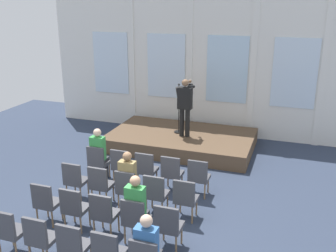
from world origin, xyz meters
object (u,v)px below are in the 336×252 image
(chair_r2_c0, at_px, (46,201))
(chair_r3_c1, at_px, (40,236))
(chair_r0_c1, at_px, (122,164))
(audience_r3_c4, at_px, (148,247))
(audience_r0_c0, at_px, (99,151))
(audience_r2_c3, at_px, (137,205))
(chair_r1_c0, at_px, (75,179))
(chair_r1_c4, at_px, (185,197))
(chair_r1_c1, at_px, (100,183))
(chair_r3_c2, at_px, (73,244))
(mic_stand, at_px, (179,122))
(speaker, at_px, (185,104))
(chair_r3_c3, at_px, (108,252))
(audience_r1_c2, at_px, (129,177))
(chair_r0_c3, at_px, (172,171))
(chair_r1_c3, at_px, (156,192))
(chair_r2_c3, at_px, (135,218))
(chair_r1_c2, at_px, (127,187))
(chair_r3_c0, at_px, (9,229))
(chair_r2_c4, at_px, (168,224))
(chair_r2_c1, at_px, (74,206))
(chair_r0_c0, at_px, (98,161))
(chair_r0_c2, at_px, (146,168))
(chair_r0_c4, at_px, (199,175))

(chair_r2_c0, relative_size, chair_r3_c1, 1.00)
(chair_r0_c1, height_order, audience_r3_c4, audience_r3_c4)
(audience_r0_c0, distance_m, audience_r2_c3, 2.92)
(chair_r1_c0, distance_m, chair_r1_c4, 2.62)
(chair_r1_c1, xyz_separation_m, chair_r3_c2, (0.66, -2.16, 0.00))
(mic_stand, bearing_deg, speaker, -43.61)
(chair_r3_c3, bearing_deg, chair_r1_c0, 132.35)
(speaker, height_order, audience_r1_c2, speaker)
(chair_r1_c1, bearing_deg, chair_r0_c3, 39.44)
(chair_r1_c3, distance_m, chair_r2_c0, 2.24)
(speaker, relative_size, chair_r1_c4, 1.86)
(chair_r3_c2, bearing_deg, chair_r1_c1, 106.90)
(chair_r0_c3, xyz_separation_m, audience_r3_c4, (0.66, -3.15, 0.19))
(chair_r2_c3, height_order, chair_r3_c1, same)
(speaker, xyz_separation_m, chair_r1_c2, (-0.15, -3.81, -0.93))
(chair_r1_c1, relative_size, chair_r1_c3, 1.00)
(chair_r0_c1, relative_size, chair_r3_c0, 1.00)
(audience_r1_c2, xyz_separation_m, chair_r3_c3, (0.66, -2.24, -0.21))
(chair_r0_c1, distance_m, chair_r1_c4, 2.24)
(chair_r2_c4, bearing_deg, chair_r3_c3, -121.29)
(audience_r0_c0, bearing_deg, audience_r2_c3, -47.65)
(chair_r2_c4, bearing_deg, audience_r3_c4, -90.00)
(mic_stand, relative_size, chair_r2_c1, 1.65)
(audience_r0_c0, height_order, chair_r3_c2, audience_r0_c0)
(speaker, relative_size, audience_r2_c3, 1.28)
(chair_r1_c2, bearing_deg, chair_r0_c0, 140.56)
(mic_stand, xyz_separation_m, chair_r2_c0, (-1.19, -5.15, -0.25))
(chair_r0_c2, distance_m, chair_r0_c4, 1.31)
(chair_r2_c0, xyz_separation_m, audience_r2_c3, (1.97, 0.08, 0.22))
(chair_r1_c3, xyz_separation_m, chair_r2_c0, (-1.97, -1.08, 0.00))
(chair_r2_c4, bearing_deg, chair_r3_c1, -151.26)
(chair_r1_c3, xyz_separation_m, chair_r1_c4, (0.66, 0.00, 0.00))
(speaker, xyz_separation_m, chair_r2_c4, (1.16, -4.89, -0.93))
(chair_r1_c2, distance_m, chair_r1_c3, 0.66)
(chair_r3_c2, bearing_deg, chair_r2_c0, 140.56)
(chair_r1_c0, xyz_separation_m, chair_r2_c4, (2.62, -1.08, 0.00))
(chair_r0_c3, relative_size, chair_r3_c1, 1.00)
(chair_r1_c1, xyz_separation_m, chair_r1_c4, (1.97, 0.00, 0.00))
(audience_r0_c0, xyz_separation_m, chair_r0_c4, (2.62, -0.08, -0.23))
(audience_r1_c2, bearing_deg, chair_r0_c2, 90.00)
(chair_r0_c2, height_order, chair_r1_c3, same)
(speaker, relative_size, chair_r1_c1, 1.86)
(chair_r2_c0, xyz_separation_m, chair_r2_c1, (0.66, 0.00, 0.00))
(mic_stand, relative_size, chair_r2_c3, 1.65)
(chair_r1_c4, height_order, chair_r3_c1, same)
(audience_r1_c2, relative_size, audience_r2_c3, 0.98)
(chair_r0_c0, bearing_deg, chair_r1_c0, -90.00)
(chair_r2_c0, height_order, chair_r3_c1, same)
(chair_r2_c3, relative_size, chair_r3_c0, 1.00)
(chair_r1_c2, height_order, chair_r2_c1, same)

